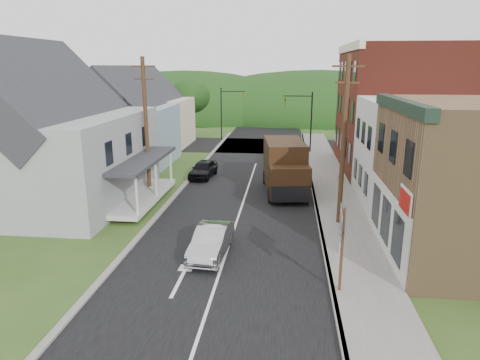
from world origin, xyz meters
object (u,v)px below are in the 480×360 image
(dark_sedan, at_px, (203,169))
(route_sign_cluster, at_px, (341,238))
(delivery_van, at_px, (285,167))
(silver_sedan, at_px, (211,241))
(warning_sign, at_px, (341,187))

(dark_sedan, xyz_separation_m, route_sign_cluster, (8.48, -16.76, 1.62))
(route_sign_cluster, bearing_deg, delivery_van, 104.08)
(silver_sedan, height_order, delivery_van, delivery_van)
(silver_sedan, relative_size, dark_sedan, 1.04)
(delivery_van, bearing_deg, silver_sedan, -114.48)
(delivery_van, height_order, route_sign_cluster, delivery_van)
(route_sign_cluster, relative_size, warning_sign, 1.42)
(silver_sedan, xyz_separation_m, warning_sign, (6.51, 6.40, 0.96))
(silver_sedan, relative_size, delivery_van, 0.62)
(silver_sedan, bearing_deg, dark_sedan, 106.33)
(silver_sedan, height_order, warning_sign, warning_sign)
(route_sign_cluster, bearing_deg, dark_sedan, 121.72)
(silver_sedan, height_order, route_sign_cluster, route_sign_cluster)
(dark_sedan, distance_m, route_sign_cluster, 18.85)
(dark_sedan, height_order, warning_sign, warning_sign)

